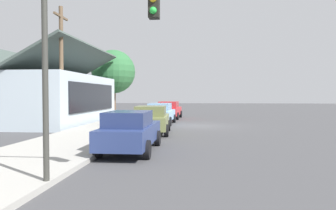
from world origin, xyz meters
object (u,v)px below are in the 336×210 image
at_px(car_navy, 130,131).
at_px(traffic_light_main, 88,40).
at_px(car_skyblue, 161,113).
at_px(car_cherry, 169,110).
at_px(fire_hydrant_red, 107,132).
at_px(utility_pole_wooden, 61,66).
at_px(car_olive, 151,119).
at_px(shade_tree, 113,72).

bearing_deg(car_navy, traffic_light_main, -179.36).
height_order(car_skyblue, traffic_light_main, traffic_light_main).
xyz_separation_m(car_cherry, fire_hydrant_red, (-14.96, 1.52, -0.32)).
bearing_deg(car_cherry, utility_pole_wooden, 155.42).
bearing_deg(car_olive, shade_tree, 19.88).
relative_size(car_olive, utility_pole_wooden, 0.59).
xyz_separation_m(car_skyblue, utility_pole_wooden, (-5.07, 5.40, 3.12)).
xyz_separation_m(car_skyblue, fire_hydrant_red, (-9.24, 1.40, -0.32)).
bearing_deg(car_olive, traffic_light_main, 177.43).
bearing_deg(shade_tree, car_skyblue, -145.69).
distance_m(car_navy, car_cherry, 17.13).
height_order(car_cherry, utility_pole_wooden, utility_pole_wooden).
xyz_separation_m(car_olive, shade_tree, (14.54, 6.16, 3.77)).
bearing_deg(traffic_light_main, utility_pole_wooden, 26.85).
height_order(car_navy, car_cherry, same).
distance_m(car_skyblue, traffic_light_main, 16.47).
relative_size(car_navy, shade_tree, 0.68).
relative_size(car_olive, fire_hydrant_red, 6.26).
relative_size(car_navy, car_cherry, 0.97).
xyz_separation_m(car_cherry, shade_tree, (3.06, 6.10, 3.77)).
xyz_separation_m(car_cherry, utility_pole_wooden, (-10.78, 5.52, 3.11)).
xyz_separation_m(car_olive, car_skyblue, (5.76, 0.17, -0.00)).
distance_m(traffic_light_main, utility_pole_wooden, 12.54).
relative_size(car_skyblue, utility_pole_wooden, 0.59).
distance_m(car_skyblue, car_cherry, 5.72).
xyz_separation_m(shade_tree, fire_hydrant_red, (-18.02, -4.59, -4.09)).
height_order(car_navy, car_olive, same).
xyz_separation_m(car_olive, fire_hydrant_red, (-3.48, 1.57, -0.32)).
bearing_deg(car_skyblue, fire_hydrant_red, 173.50).
xyz_separation_m(car_navy, car_cherry, (17.13, 0.08, 0.00)).
bearing_deg(shade_tree, car_navy, -162.98).
distance_m(car_cherry, fire_hydrant_red, 15.04).
height_order(car_navy, fire_hydrant_red, car_navy).
xyz_separation_m(car_olive, utility_pole_wooden, (0.69, 5.57, 3.11)).
relative_size(utility_pole_wooden, fire_hydrant_red, 10.56).
relative_size(car_olive, car_skyblue, 1.01).
bearing_deg(traffic_light_main, car_cherry, 0.38).
distance_m(shade_tree, fire_hydrant_red, 19.04).
height_order(car_olive, utility_pole_wooden, utility_pole_wooden).
bearing_deg(utility_pole_wooden, traffic_light_main, -153.15).
height_order(car_cherry, fire_hydrant_red, car_cherry).
height_order(car_olive, traffic_light_main, traffic_light_main).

